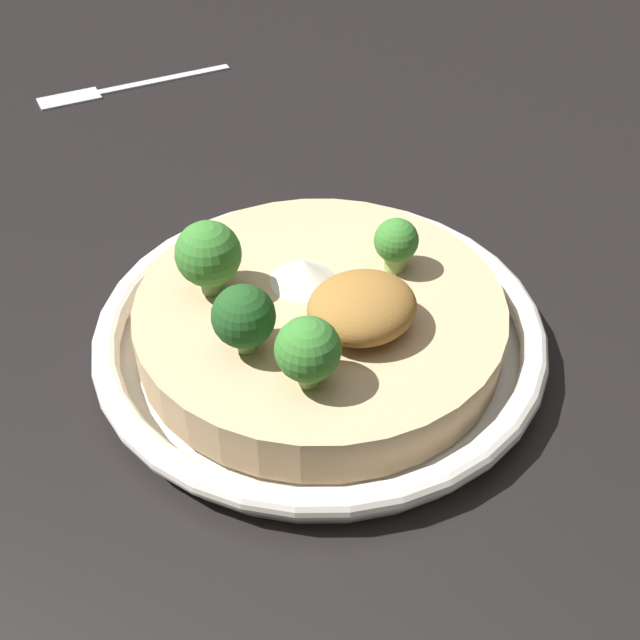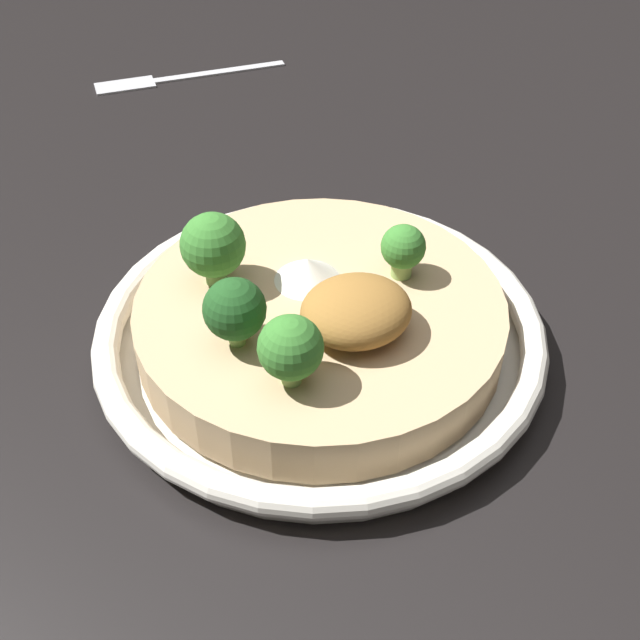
{
  "view_description": "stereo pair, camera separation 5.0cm",
  "coord_description": "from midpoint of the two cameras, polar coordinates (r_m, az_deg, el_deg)",
  "views": [
    {
      "loc": [
        0.18,
        0.33,
        0.36
      ],
      "look_at": [
        0.0,
        0.0,
        0.02
      ],
      "focal_mm": 45.0,
      "sensor_mm": 36.0,
      "label": 1
    },
    {
      "loc": [
        0.13,
        0.35,
        0.36
      ],
      "look_at": [
        0.0,
        0.0,
        0.02
      ],
      "focal_mm": 45.0,
      "sensor_mm": 36.0,
      "label": 2
    }
  ],
  "objects": [
    {
      "name": "fork_utensil",
      "position": [
        0.86,
        -16.04,
        15.5
      ],
      "size": [
        0.2,
        0.03,
        0.0
      ],
      "rotation": [
        0.0,
        0.0,
        -0.04
      ],
      "color": "#B7B7BC",
      "rests_on": "ground_plane"
    },
    {
      "name": "ground_plane",
      "position": [
        0.52,
        -2.77,
        -2.17
      ],
      "size": [
        6.0,
        6.0,
        0.0
      ],
      "primitive_type": "plane",
      "color": "black"
    },
    {
      "name": "broccoli_left",
      "position": [
        0.5,
        2.6,
        5.42
      ],
      "size": [
        0.03,
        0.03,
        0.04
      ],
      "color": "#84A856",
      "rests_on": "risotto_bowl"
    },
    {
      "name": "risotto_bowl",
      "position": [
        0.5,
        -2.84,
        -0.65
      ],
      "size": [
        0.28,
        0.28,
        0.04
      ],
      "color": "silver",
      "rests_on": "ground_plane"
    },
    {
      "name": "broccoli_back",
      "position": [
        0.42,
        -4.26,
        -2.33
      ],
      "size": [
        0.04,
        0.04,
        0.04
      ],
      "color": "#84A856",
      "rests_on": "risotto_bowl"
    },
    {
      "name": "broccoli_right",
      "position": [
        0.49,
        -10.87,
        4.45
      ],
      "size": [
        0.04,
        0.04,
        0.05
      ],
      "color": "#668E47",
      "rests_on": "risotto_bowl"
    },
    {
      "name": "crispy_onion_garnish",
      "position": [
        0.46,
        -0.09,
        0.78
      ],
      "size": [
        0.07,
        0.06,
        0.03
      ],
      "color": "olive",
      "rests_on": "risotto_bowl"
    },
    {
      "name": "cheese_sprinkle",
      "position": [
        0.5,
        -3.65,
        3.54
      ],
      "size": [
        0.04,
        0.04,
        0.02
      ],
      "color": "white",
      "rests_on": "risotto_bowl"
    },
    {
      "name": "broccoli_back_right",
      "position": [
        0.44,
        -8.67,
        0.07
      ],
      "size": [
        0.04,
        0.04,
        0.04
      ],
      "color": "#759E4C",
      "rests_on": "risotto_bowl"
    }
  ]
}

